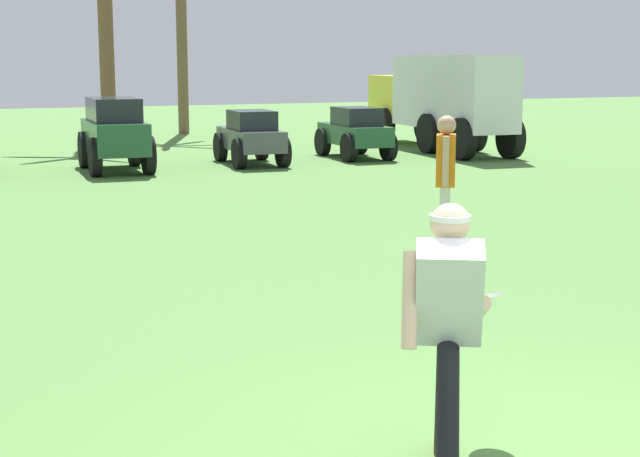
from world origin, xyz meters
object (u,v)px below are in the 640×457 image
(parked_car_slot_f, at_px, (355,132))
(box_truck, at_px, (441,97))
(frisbee_in_flight, at_px, (480,298))
(parked_car_slot_d, at_px, (115,132))
(parked_car_slot_e, at_px, (251,137))
(teammate_near_sideline, at_px, (446,174))
(frisbee_thrower, at_px, (448,325))

(parked_car_slot_f, relative_size, box_truck, 0.37)
(frisbee_in_flight, relative_size, parked_car_slot_d, 0.13)
(parked_car_slot_d, xyz_separation_m, parked_car_slot_e, (2.80, 0.14, -0.18))
(parked_car_slot_d, bearing_deg, box_truck, 9.67)
(teammate_near_sideline, height_order, parked_car_slot_e, teammate_near_sideline)
(frisbee_in_flight, distance_m, parked_car_slot_d, 14.11)
(box_truck, bearing_deg, parked_car_slot_f, -161.68)
(parked_car_slot_d, height_order, box_truck, box_truck)
(parked_car_slot_d, bearing_deg, frisbee_thrower, -94.43)
(box_truck, bearing_deg, parked_car_slot_d, -170.33)
(frisbee_in_flight, bearing_deg, parked_car_slot_f, 67.86)
(parked_car_slot_f, xyz_separation_m, box_truck, (2.61, 0.86, 0.67))
(frisbee_in_flight, relative_size, teammate_near_sideline, 0.20)
(parked_car_slot_d, xyz_separation_m, box_truck, (7.91, 1.35, 0.49))
(parked_car_slot_e, height_order, parked_car_slot_f, same)
(frisbee_thrower, xyz_separation_m, box_truck, (9.03, 15.92, 0.43))
(parked_car_slot_f, bearing_deg, teammate_near_sideline, -109.79)
(frisbee_thrower, height_order, parked_car_slot_d, frisbee_thrower)
(teammate_near_sideline, distance_m, parked_car_slot_f, 10.98)
(teammate_near_sideline, relative_size, parked_car_slot_f, 0.70)
(frisbee_thrower, xyz_separation_m, parked_car_slot_e, (3.93, 14.72, -0.23))
(teammate_near_sideline, height_order, parked_car_slot_f, teammate_near_sideline)
(frisbee_thrower, xyz_separation_m, teammate_near_sideline, (2.71, 4.73, 0.14))
(parked_car_slot_e, distance_m, box_truck, 5.29)
(parked_car_slot_d, bearing_deg, teammate_near_sideline, -80.90)
(box_truck, bearing_deg, frisbee_thrower, -119.57)
(parked_car_slot_d, bearing_deg, parked_car_slot_f, 5.20)
(parked_car_slot_d, relative_size, parked_car_slot_e, 1.06)
(teammate_near_sideline, relative_size, box_truck, 0.26)
(teammate_near_sideline, relative_size, parked_car_slot_e, 0.69)
(teammate_near_sideline, bearing_deg, parked_car_slot_d, 99.10)
(frisbee_thrower, relative_size, parked_car_slot_f, 0.64)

